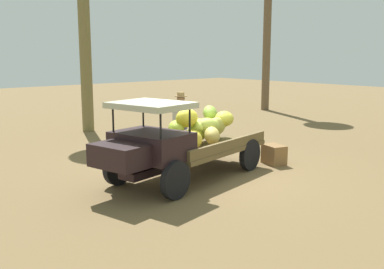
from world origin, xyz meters
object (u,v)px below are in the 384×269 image
farmer (181,119)px  wooden_crate (274,155)px  loose_banana_bunch (164,144)px  truck (180,140)px

farmer → wooden_crate: (-1.07, 2.42, -0.74)m
wooden_crate → loose_banana_bunch: size_ratio=1.05×
truck → wooden_crate: bearing=158.7°
truck → loose_banana_bunch: (-1.70, -2.82, -0.74)m
truck → farmer: 2.55m
loose_banana_bunch → truck: bearing=58.8°
truck → wooden_crate: truck is taller
wooden_crate → loose_banana_bunch: 3.45m
loose_banana_bunch → wooden_crate: bearing=106.9°
truck → loose_banana_bunch: bearing=-132.4°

